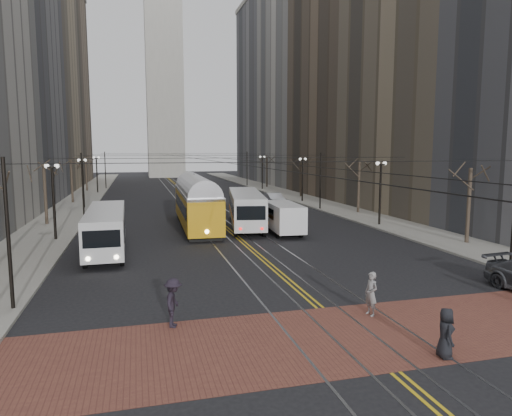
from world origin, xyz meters
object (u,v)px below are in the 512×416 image
sedan_grey (246,205)px  sedan_silver (274,200)px  pedestrian_b (371,294)px  pedestrian_d (173,303)px  clock_tower (163,33)px  pedestrian_a (446,333)px  streetcar (196,207)px  rear_bus (246,210)px  transit_bus (106,230)px  cargo_van (284,219)px

sedan_grey → sedan_silver: sedan_grey is taller
pedestrian_b → pedestrian_d: 8.12m
pedestrian_b → clock_tower: bearing=170.7°
pedestrian_a → sedan_silver: bearing=6.1°
streetcar → sedan_silver: (11.18, 12.74, -0.96)m
rear_bus → pedestrian_a: (0.33, -27.04, -0.70)m
clock_tower → transit_bus: bearing=-96.3°
sedan_silver → pedestrian_b: 37.36m
clock_tower → streetcar: bearing=-91.8°
transit_bus → clock_tower: bearing=82.7°
streetcar → cargo_van: 8.43m
transit_bus → pedestrian_a: (11.85, -19.90, -0.57)m
cargo_van → pedestrian_a: (-1.87, -22.80, -0.40)m
streetcar → pedestrian_d: size_ratio=7.81×
clock_tower → sedan_silver: 76.69m
sedan_silver → pedestrian_d: bearing=-114.2°
transit_bus → streetcar: size_ratio=0.76×
rear_bus → sedan_grey: bearing=86.3°
rear_bus → pedestrian_d: size_ratio=6.20×
sedan_grey → sedan_silver: bearing=47.3°
clock_tower → rear_bus: size_ratio=5.51×
pedestrian_d → streetcar: bearing=4.6°
cargo_van → sedan_silver: 18.69m
sedan_grey → rear_bus: bearing=-99.8°
clock_tower → pedestrian_a: (2.13, -108.50, -35.10)m
streetcar → cargo_van: bearing=-37.9°
pedestrian_a → sedan_grey: bearing=12.2°
sedan_silver → pedestrian_d: 38.91m
pedestrian_a → pedestrian_d: 9.87m
transit_bus → rear_bus: 13.56m
pedestrian_a → cargo_van: bearing=10.5°
clock_tower → cargo_van: bearing=-87.3°
transit_bus → pedestrian_b: transit_bus is taller
clock_tower → rear_bus: 88.44m
pedestrian_a → pedestrian_d: bearing=74.7°
pedestrian_b → pedestrian_a: bearing=-4.4°
transit_bus → sedan_grey: 21.47m
sedan_grey → pedestrian_b: size_ratio=2.61×
sedan_grey → pedestrian_d: size_ratio=2.49×
transit_bus → cargo_van: transit_bus is taller
cargo_van → pedestrian_b: size_ratio=3.10×
clock_tower → pedestrian_b: clock_tower is taller
cargo_van → sedan_silver: size_ratio=1.15×
pedestrian_d → pedestrian_a: bearing=-106.4°
transit_bus → sedan_silver: 27.92m
pedestrian_b → sedan_silver: bearing=159.0°
pedestrian_b → pedestrian_d: size_ratio=0.95×
transit_bus → pedestrian_d: bearing=-78.4°
pedestrian_b → sedan_grey: bearing=165.7°
cargo_van → pedestrian_b: (-2.30, -18.61, -0.33)m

